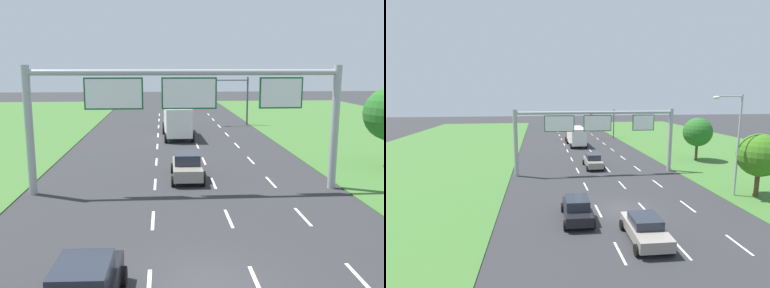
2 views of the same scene
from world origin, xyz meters
TOP-DOWN VIEW (x-y plane):
  - ground_plane at (0.00, 0.00)m, footprint 200.00×200.00m
  - grass_verge_left at (-21.00, 10.00)m, footprint 24.00×120.00m
  - lane_dashes_inner_left at (-1.75, 15.00)m, footprint 0.14×68.40m
  - lane_dashes_inner_right at (1.75, 15.00)m, footprint 0.14×68.40m
  - lane_dashes_slip at (5.25, 15.00)m, footprint 0.14×68.40m
  - car_near_red at (-3.52, -1.38)m, footprint 2.11×4.24m
  - car_lead_silver at (0.08, -4.82)m, footprint 2.30×4.34m
  - car_mid_lane at (0.21, 13.06)m, footprint 2.03×4.36m
  - box_truck at (0.12, 29.14)m, footprint 2.90×8.59m
  - sign_gantry at (0.04, 10.53)m, footprint 17.24×0.44m
  - traffic_light_mast at (6.69, 36.74)m, footprint 4.76×0.49m
  - street_lamp at (9.91, 1.78)m, footprint 2.61×0.32m
  - roadside_tree_near at (11.96, 1.31)m, footprint 3.54×3.54m
  - roadside_tree_mid at (14.25, 15.24)m, footprint 3.68×3.68m

SIDE VIEW (x-z plane):
  - ground_plane at x=0.00m, z-range 0.00..0.00m
  - lane_dashes_inner_left at x=-1.75m, z-range 0.00..0.01m
  - lane_dashes_inner_right at x=1.75m, z-range 0.00..0.01m
  - lane_dashes_slip at x=5.25m, z-range 0.00..0.01m
  - grass_verge_left at x=-21.00m, z-range 0.00..0.06m
  - car_lead_silver at x=0.08m, z-range 0.02..1.51m
  - car_near_red at x=-3.52m, z-range 0.00..1.61m
  - car_mid_lane at x=0.21m, z-range -0.02..1.63m
  - box_truck at x=0.12m, z-range 0.15..3.23m
  - roadside_tree_near at x=11.96m, z-range 0.89..6.24m
  - roadside_tree_mid at x=14.25m, z-range 0.93..6.49m
  - traffic_light_mast at x=6.69m, z-range 1.07..6.67m
  - sign_gantry at x=0.04m, z-range 1.44..8.44m
  - street_lamp at x=9.91m, z-range 0.83..9.33m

